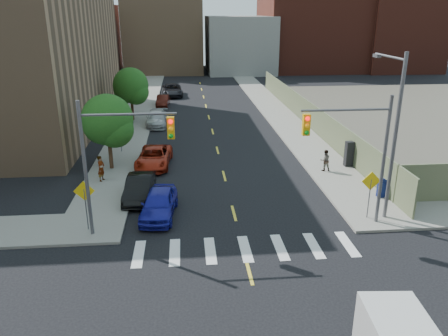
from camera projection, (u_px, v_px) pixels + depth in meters
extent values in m
plane|color=black|center=(257.00, 300.00, 17.36)|extent=(160.00, 160.00, 0.00)
cube|color=gray|center=(144.00, 101.00, 55.55)|extent=(3.50, 73.00, 0.15)
cube|color=gray|center=(264.00, 99.00, 56.89)|extent=(3.50, 73.00, 0.15)
cube|color=#6B714F|center=(306.00, 112.00, 44.00)|extent=(0.12, 44.00, 2.50)
cube|color=#592319|center=(75.00, 40.00, 79.01)|extent=(14.00, 18.00, 12.00)
cube|color=#8C6B4C|center=(164.00, 30.00, 81.76)|extent=(14.00, 16.00, 15.00)
cube|color=gray|center=(239.00, 44.00, 81.95)|extent=(12.00, 16.00, 10.00)
cube|color=#592319|center=(310.00, 27.00, 84.01)|extent=(18.00, 18.00, 16.00)
cube|color=#592319|center=(395.00, 21.00, 83.19)|extent=(14.00, 16.00, 18.00)
cylinder|color=#59595E|center=(86.00, 172.00, 21.15)|extent=(0.18, 0.18, 7.00)
cylinder|color=#59595E|center=(128.00, 114.00, 20.40)|extent=(4.50, 0.12, 0.12)
cube|color=#E5A50C|center=(171.00, 128.00, 20.80)|extent=(0.35, 0.30, 1.05)
cylinder|color=#59595E|center=(383.00, 163.00, 22.45)|extent=(0.18, 0.18, 7.00)
cylinder|color=#59595E|center=(346.00, 110.00, 21.30)|extent=(4.50, 0.12, 0.12)
cube|color=#E5A50C|center=(306.00, 125.00, 21.37)|extent=(0.35, 0.30, 1.05)
cylinder|color=#59595E|center=(395.00, 141.00, 22.64)|extent=(0.20, 0.20, 9.00)
cylinder|color=#59595E|center=(390.00, 57.00, 22.84)|extent=(0.12, 3.50, 0.12)
cube|color=#59595E|center=(377.00, 56.00, 24.37)|extent=(0.25, 0.60, 0.18)
cylinder|color=#59595E|center=(86.00, 211.00, 22.37)|extent=(0.06, 0.06, 2.40)
cube|color=yellow|center=(84.00, 191.00, 22.00)|extent=(1.06, 0.04, 1.06)
cylinder|color=#59595E|center=(369.00, 200.00, 23.67)|extent=(0.06, 0.06, 2.40)
cube|color=yellow|center=(371.00, 181.00, 23.30)|extent=(1.06, 0.04, 1.06)
cylinder|color=#59595E|center=(121.00, 139.00, 35.02)|extent=(0.06, 0.06, 2.40)
cube|color=yellow|center=(120.00, 125.00, 34.65)|extent=(1.06, 0.04, 1.06)
cylinder|color=#332114|center=(110.00, 152.00, 31.21)|extent=(0.28, 0.28, 2.64)
sphere|color=#124013|center=(107.00, 120.00, 30.40)|extent=(3.60, 3.60, 3.60)
sphere|color=#124013|center=(115.00, 129.00, 30.37)|extent=(2.64, 2.64, 2.64)
sphere|color=#124013|center=(103.00, 124.00, 30.88)|extent=(2.88, 2.88, 2.88)
cylinder|color=#332114|center=(132.00, 109.00, 45.27)|extent=(0.28, 0.28, 2.64)
sphere|color=#124013|center=(131.00, 85.00, 44.45)|extent=(3.60, 3.60, 3.60)
sphere|color=#124013|center=(136.00, 92.00, 44.42)|extent=(2.64, 2.64, 2.64)
sphere|color=#124013|center=(128.00, 89.00, 44.94)|extent=(2.88, 2.88, 2.88)
imported|color=#1B1C96|center=(159.00, 203.00, 24.29)|extent=(2.24, 4.60, 1.51)
imported|color=black|center=(140.00, 188.00, 26.55)|extent=(1.77, 4.42, 1.43)
imported|color=#9F230F|center=(154.00, 157.00, 32.19)|extent=(2.74, 5.22, 1.40)
imported|color=#9CA0A3|center=(158.00, 119.00, 43.53)|extent=(2.19, 4.82, 1.37)
imported|color=silver|center=(156.00, 117.00, 43.85)|extent=(1.93, 4.65, 1.58)
imported|color=#3E130C|center=(163.00, 101.00, 52.71)|extent=(1.60, 4.03, 1.31)
imported|color=black|center=(172.00, 90.00, 58.99)|extent=(3.05, 5.86, 1.58)
cube|color=black|center=(388.00, 320.00, 14.13)|extent=(1.77, 1.22, 0.82)
cube|color=navy|center=(382.00, 190.00, 26.55)|extent=(0.53, 0.43, 0.93)
cylinder|color=navy|center=(383.00, 182.00, 26.39)|extent=(0.50, 0.28, 0.48)
cube|color=black|center=(349.00, 154.00, 31.73)|extent=(0.59, 0.50, 1.85)
imported|color=gray|center=(101.00, 168.00, 28.94)|extent=(0.61, 0.74, 1.73)
imported|color=gray|center=(325.00, 160.00, 30.81)|extent=(0.75, 0.59, 1.54)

